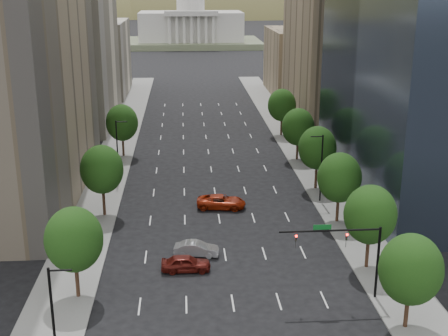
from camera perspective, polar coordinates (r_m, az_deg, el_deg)
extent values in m
cube|color=slate|center=(83.35, -11.60, -2.36)|extent=(6.00, 200.00, 0.15)
cube|color=slate|center=(84.85, 9.63, -1.89)|extent=(6.00, 200.00, 0.15)
cube|color=beige|center=(123.01, -14.04, 12.12)|extent=(14.00, 30.00, 35.00)
cube|color=beige|center=(156.33, -11.80, 10.16)|extent=(14.00, 26.00, 18.00)
cube|color=#8C7759|center=(121.99, 10.06, 11.15)|extent=(14.00, 30.00, 30.00)
cube|color=#8C7759|center=(154.83, 7.02, 9.95)|extent=(14.00, 26.00, 16.00)
cylinder|color=#382316|center=(53.18, 16.92, -12.55)|extent=(0.36, 0.36, 3.75)
ellipsoid|color=#133D10|center=(51.55, 17.26, -9.14)|extent=(5.20, 5.20, 5.98)
cylinder|color=#382316|center=(62.32, 13.43, -7.52)|extent=(0.36, 0.36, 4.00)
ellipsoid|color=#133D10|center=(60.86, 13.67, -4.30)|extent=(5.20, 5.20, 5.98)
cylinder|color=#382316|center=(72.94, 10.70, -3.63)|extent=(0.36, 0.36, 3.90)
ellipsoid|color=#133D10|center=(71.73, 10.86, -0.89)|extent=(5.20, 5.20, 5.98)
cylinder|color=#382316|center=(83.89, 8.70, -0.64)|extent=(0.36, 0.36, 4.10)
ellipsoid|color=#133D10|center=(82.79, 8.82, 1.89)|extent=(5.20, 5.20, 5.98)
cylinder|color=#382316|center=(97.06, 6.94, 1.83)|extent=(0.36, 0.36, 3.80)
ellipsoid|color=#133D10|center=(96.17, 7.02, 3.88)|extent=(5.20, 5.20, 5.98)
cylinder|color=#382316|center=(112.28, 5.44, 4.07)|extent=(0.36, 0.36, 4.00)
ellipsoid|color=#133D10|center=(111.48, 5.50, 5.95)|extent=(5.20, 5.20, 5.98)
cylinder|color=#382316|center=(56.92, -13.74, -10.04)|extent=(0.36, 0.36, 4.00)
ellipsoid|color=#133D10|center=(55.32, -14.02, -6.58)|extent=(5.20, 5.20, 5.98)
cylinder|color=#382316|center=(75.01, -11.31, -2.97)|extent=(0.36, 0.36, 4.15)
ellipsoid|color=#133D10|center=(73.77, -11.49, -0.12)|extent=(5.20, 5.20, 5.98)
cylinder|color=#382316|center=(99.68, -9.52, 2.18)|extent=(0.36, 0.36, 3.95)
ellipsoid|color=#133D10|center=(98.79, -9.63, 4.25)|extent=(5.20, 5.20, 5.98)
cylinder|color=black|center=(78.41, 9.20, -0.08)|extent=(0.20, 0.20, 9.00)
cylinder|color=black|center=(77.06, 8.77, 2.96)|extent=(1.60, 0.14, 0.14)
cylinder|color=black|center=(45.35, -15.82, -14.18)|extent=(0.20, 0.20, 9.00)
cylinder|color=black|center=(43.14, -15.24, -9.33)|extent=(1.60, 0.14, 0.14)
cylinder|color=black|center=(86.50, -10.05, 1.54)|extent=(0.20, 0.20, 9.00)
cylinder|color=black|center=(85.36, -9.67, 4.33)|extent=(1.60, 0.14, 0.14)
cylinder|color=black|center=(56.25, 14.33, -8.73)|extent=(0.24, 0.24, 7.00)
cylinder|color=black|center=(53.67, 10.00, -5.86)|extent=(9.00, 0.18, 0.18)
imported|color=black|center=(54.26, 11.52, -6.32)|extent=(0.18, 0.22, 1.10)
imported|color=black|center=(53.27, 6.81, -6.54)|extent=(0.18, 0.22, 1.10)
sphere|color=#FF0C07|center=(54.02, 11.58, -6.20)|extent=(0.20, 0.20, 0.20)
sphere|color=#FF0C07|center=(53.03, 6.86, -6.42)|extent=(0.20, 0.20, 0.20)
cube|color=#0C591E|center=(53.38, 9.29, -5.54)|extent=(1.60, 0.06, 0.45)
cube|color=#596647|center=(269.12, -3.13, 11.73)|extent=(60.00, 40.00, 2.50)
cube|color=silver|center=(268.50, -3.15, 13.27)|extent=(44.00, 26.00, 12.00)
cube|color=silver|center=(254.16, -3.12, 14.40)|extent=(22.00, 4.00, 2.00)
cylinder|color=silver|center=(267.99, -3.19, 15.30)|extent=(12.00, 12.00, 7.00)
ellipsoid|color=olive|center=(596.68, -17.41, 10.77)|extent=(380.00, 342.00, 190.00)
ellipsoid|color=olive|center=(623.27, 0.13, 10.98)|extent=(440.00, 396.00, 240.00)
ellipsoid|color=olive|center=(694.59, 14.32, 11.70)|extent=(360.00, 324.00, 200.00)
imported|color=#53130D|center=(60.65, -3.63, -8.98)|extent=(4.92, 2.03, 1.67)
imported|color=#9A9B9F|center=(63.75, -2.62, -7.65)|extent=(4.86, 2.23, 1.54)
imported|color=#96220A|center=(76.40, -0.26, -3.21)|extent=(6.47, 3.60, 1.71)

